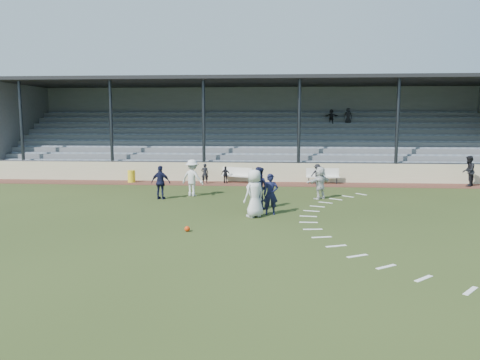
# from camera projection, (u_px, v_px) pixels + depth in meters

# --- Properties ---
(ground) EXTENTS (90.00, 90.00, 0.00)m
(ground) POSITION_uv_depth(u_px,v_px,m) (235.00, 221.00, 18.29)
(ground) COLOR #2D3B18
(ground) RESTS_ON ground
(cinder_track) EXTENTS (34.00, 2.00, 0.02)m
(cinder_track) POSITION_uv_depth(u_px,v_px,m) (250.00, 184.00, 28.67)
(cinder_track) COLOR #562C22
(cinder_track) RESTS_ON ground
(retaining_wall) EXTENTS (34.00, 0.18, 1.20)m
(retaining_wall) POSITION_uv_depth(u_px,v_px,m) (251.00, 172.00, 29.63)
(retaining_wall) COLOR beige
(retaining_wall) RESTS_ON ground
(bench_left) EXTENTS (2.02, 1.12, 0.95)m
(bench_left) POSITION_uv_depth(u_px,v_px,m) (237.00, 174.00, 29.01)
(bench_left) COLOR white
(bench_left) RESTS_ON cinder_track
(bench_right) EXTENTS (2.02, 0.54, 0.95)m
(bench_right) POSITION_uv_depth(u_px,v_px,m) (323.00, 175.00, 28.56)
(bench_right) COLOR white
(bench_right) RESTS_ON cinder_track
(trash_bin) EXTENTS (0.47, 0.47, 0.75)m
(trash_bin) POSITION_uv_depth(u_px,v_px,m) (132.00, 176.00, 29.26)
(trash_bin) COLOR yellow
(trash_bin) RESTS_ON cinder_track
(football) EXTENTS (0.20, 0.20, 0.20)m
(football) POSITION_uv_depth(u_px,v_px,m) (187.00, 229.00, 16.62)
(football) COLOR red
(football) RESTS_ON ground
(player_white_lead) EXTENTS (1.12, 1.11, 1.95)m
(player_white_lead) POSITION_uv_depth(u_px,v_px,m) (254.00, 193.00, 18.94)
(player_white_lead) COLOR silver
(player_white_lead) RESTS_ON ground
(player_navy_lead) EXTENTS (0.63, 0.41, 1.72)m
(player_navy_lead) POSITION_uv_depth(u_px,v_px,m) (271.00, 194.00, 19.49)
(player_navy_lead) COLOR black
(player_navy_lead) RESTS_ON ground
(player_navy_mid) EXTENTS (1.14, 1.07, 1.87)m
(player_navy_mid) POSITION_uv_depth(u_px,v_px,m) (259.00, 188.00, 20.75)
(player_navy_mid) COLOR black
(player_navy_mid) RESTS_ON ground
(player_white_wing) EXTENTS (1.40, 1.11, 1.90)m
(player_white_wing) POSITION_uv_depth(u_px,v_px,m) (192.00, 178.00, 24.10)
(player_white_wing) COLOR silver
(player_white_wing) RESTS_ON ground
(player_navy_wing) EXTENTS (1.03, 0.53, 1.68)m
(player_navy_wing) POSITION_uv_depth(u_px,v_px,m) (161.00, 182.00, 23.19)
(player_navy_wing) COLOR black
(player_navy_wing) RESTS_ON ground
(player_white_back) EXTENTS (1.46, 1.35, 1.63)m
(player_white_back) POSITION_uv_depth(u_px,v_px,m) (320.00, 183.00, 23.26)
(player_white_back) COLOR silver
(player_white_back) RESTS_ON ground
(official) EXTENTS (1.04, 1.11, 1.81)m
(official) POSITION_uv_depth(u_px,v_px,m) (468.00, 171.00, 27.48)
(official) COLOR black
(official) RESTS_ON cinder_track
(sub_left_near) EXTENTS (0.49, 0.36, 1.23)m
(sub_left_near) POSITION_uv_depth(u_px,v_px,m) (205.00, 173.00, 28.69)
(sub_left_near) COLOR black
(sub_left_near) RESTS_ON cinder_track
(sub_left_far) EXTENTS (0.65, 0.39, 1.04)m
(sub_left_far) POSITION_uv_depth(u_px,v_px,m) (226.00, 175.00, 28.87)
(sub_left_far) COLOR black
(sub_left_far) RESTS_ON cinder_track
(sub_right) EXTENTS (0.82, 0.51, 1.23)m
(sub_right) POSITION_uv_depth(u_px,v_px,m) (317.00, 174.00, 28.40)
(sub_right) COLOR black
(sub_right) RESTS_ON cinder_track
(grandstand) EXTENTS (34.60, 9.00, 6.61)m
(grandstand) POSITION_uv_depth(u_px,v_px,m) (254.00, 143.00, 34.08)
(grandstand) COLOR slate
(grandstand) RESTS_ON ground
(penalty_arc) EXTENTS (3.89, 14.63, 0.01)m
(penalty_arc) POSITION_uv_depth(u_px,v_px,m) (342.00, 223.00, 17.98)
(penalty_arc) COLOR white
(penalty_arc) RESTS_ON ground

